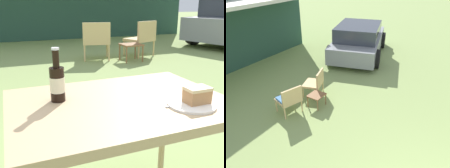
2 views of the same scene
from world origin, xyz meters
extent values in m
cube|color=gray|center=(6.12, 4.77, 0.50)|extent=(4.21, 2.85, 0.61)
cube|color=#383D47|center=(5.94, 4.71, 1.08)|extent=(2.51, 2.20, 0.54)
cylinder|color=black|center=(6.99, 6.01, 0.36)|extent=(0.74, 0.40, 0.72)
cylinder|color=black|center=(7.53, 4.24, 0.36)|extent=(0.74, 0.40, 0.72)
cylinder|color=black|center=(4.71, 5.30, 0.36)|extent=(0.74, 0.40, 0.72)
cylinder|color=black|center=(5.25, 3.53, 0.36)|extent=(0.74, 0.40, 0.72)
cylinder|color=tan|center=(1.66, 4.50, 0.17)|extent=(0.04, 0.04, 0.34)
cylinder|color=tan|center=(1.17, 4.64, 0.17)|extent=(0.04, 0.04, 0.34)
cylinder|color=tan|center=(1.53, 4.06, 0.17)|extent=(0.04, 0.04, 0.34)
cylinder|color=tan|center=(1.04, 4.20, 0.17)|extent=(0.04, 0.04, 0.34)
cube|color=tan|center=(1.35, 4.35, 0.37)|extent=(0.69, 0.65, 0.06)
cube|color=tan|center=(1.29, 4.13, 0.60)|extent=(0.56, 0.20, 0.40)
cube|color=#4C7FB7|center=(1.35, 4.35, 0.43)|extent=(0.61, 0.56, 0.05)
cylinder|color=tan|center=(2.56, 4.65, 0.17)|extent=(0.04, 0.04, 0.34)
cylinder|color=tan|center=(2.08, 4.48, 0.17)|extent=(0.04, 0.04, 0.34)
cylinder|color=tan|center=(2.71, 4.22, 0.17)|extent=(0.04, 0.04, 0.34)
cylinder|color=tan|center=(2.22, 4.05, 0.17)|extent=(0.04, 0.04, 0.34)
cube|color=tan|center=(2.39, 4.35, 0.37)|extent=(0.70, 0.67, 0.06)
cube|color=tan|center=(2.47, 4.13, 0.60)|extent=(0.55, 0.23, 0.40)
cube|color=brown|center=(1.97, 3.89, 0.35)|extent=(0.42, 0.39, 0.03)
cylinder|color=brown|center=(1.78, 3.72, 0.17)|extent=(0.03, 0.03, 0.33)
cylinder|color=brown|center=(2.15, 3.72, 0.17)|extent=(0.03, 0.03, 0.33)
cylinder|color=brown|center=(1.78, 4.06, 0.17)|extent=(0.03, 0.03, 0.33)
cylinder|color=brown|center=(2.15, 4.06, 0.17)|extent=(0.03, 0.03, 0.33)
camera|label=1|loc=(-0.45, -1.02, 1.18)|focal=42.00mm
camera|label=2|loc=(-2.02, 0.65, 3.52)|focal=35.00mm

